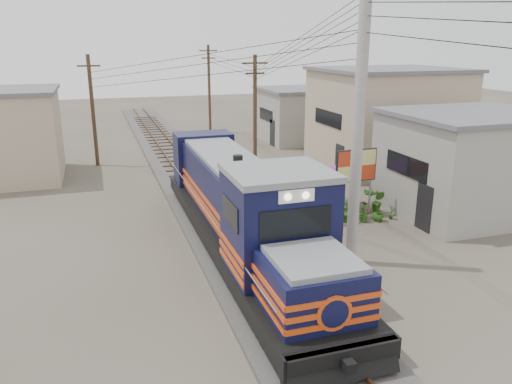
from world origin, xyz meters
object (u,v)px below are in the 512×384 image
object	(u,v)px
billboard	(356,168)
vendor	(353,192)
locomotive	(243,210)
market_umbrella	(341,168)

from	to	relation	value
billboard	vendor	distance (m)	2.05
locomotive	market_umbrella	size ratio (longest dim) A/B	6.34
market_umbrella	vendor	size ratio (longest dim) A/B	1.72
vendor	billboard	bearing A→B (deg)	57.07
locomotive	market_umbrella	distance (m)	7.37
locomotive	vendor	size ratio (longest dim) A/B	10.92
billboard	vendor	world-z (taller)	billboard
locomotive	billboard	size ratio (longest dim) A/B	5.21
locomotive	vendor	world-z (taller)	locomotive
locomotive	billboard	distance (m)	6.59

